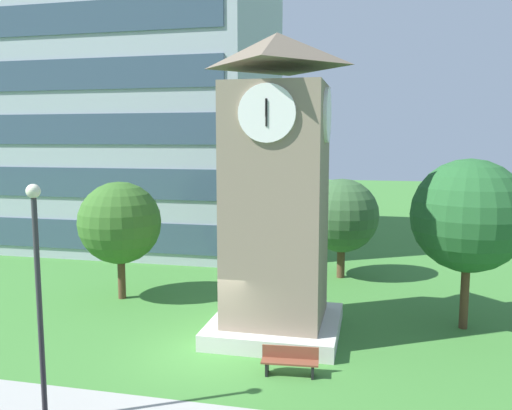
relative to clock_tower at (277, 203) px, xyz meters
name	(u,v)px	position (x,y,z in m)	size (l,w,h in m)	color
ground_plane	(204,356)	(-2.02, -2.64, -5.03)	(160.00, 160.00, 0.00)	#3D7A33
office_building	(135,109)	(-13.45, 16.38, 4.57)	(19.04, 14.25, 19.20)	#9EA8B2
clock_tower	(277,203)	(0.00, 0.00, 0.00)	(4.80, 4.80, 11.20)	gray
park_bench	(290,361)	(1.08, -3.40, -4.57)	(1.83, 0.63, 0.88)	brown
street_lamp	(38,279)	(-4.78, -7.55, -1.16)	(0.36, 0.36, 6.30)	#333338
tree_streetside	(342,216)	(1.91, 8.78, -1.67)	(3.92, 3.92, 5.34)	#513823
tree_near_tower	(469,216)	(7.11, 2.16, -0.55)	(4.38, 4.38, 6.68)	#513823
tree_by_building	(120,223)	(-7.85, 2.76, -1.46)	(3.79, 3.79, 5.48)	#513823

